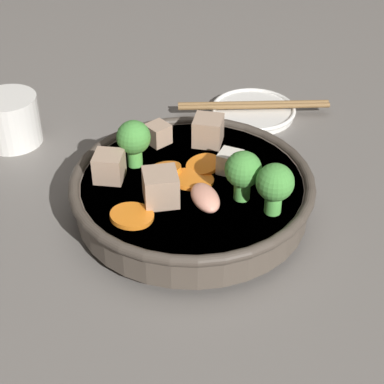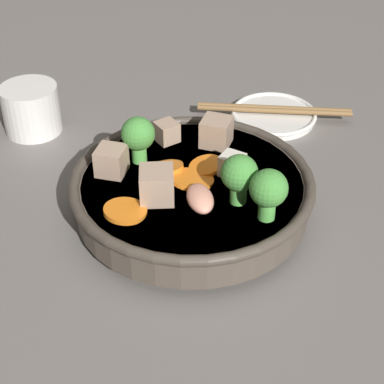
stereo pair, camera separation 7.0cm
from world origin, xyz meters
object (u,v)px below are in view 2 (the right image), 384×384
(tea_cup, at_px, (31,109))
(chopsticks_pair, at_px, (274,109))
(stirfry_bowl, at_px, (192,190))
(side_saucer, at_px, (274,115))

(tea_cup, distance_m, chopsticks_pair, 0.33)
(stirfry_bowl, relative_size, chopsticks_pair, 1.26)
(stirfry_bowl, distance_m, chopsticks_pair, 0.24)
(stirfry_bowl, bearing_deg, chopsticks_pair, 66.73)
(stirfry_bowl, height_order, chopsticks_pair, stirfry_bowl)
(stirfry_bowl, relative_size, side_saucer, 2.25)
(side_saucer, relative_size, chopsticks_pair, 0.56)
(stirfry_bowl, distance_m, tea_cup, 0.28)
(tea_cup, bearing_deg, side_saucer, 9.60)
(tea_cup, height_order, chopsticks_pair, tea_cup)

